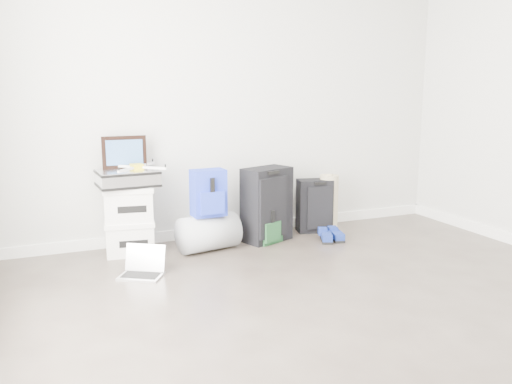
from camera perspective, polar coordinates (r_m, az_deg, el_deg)
name	(u,v)px	position (r m, az deg, el deg)	size (l,w,h in m)	color
ground	(386,340)	(3.34, 13.55, -14.93)	(5.00, 5.00, 0.00)	#352D27
room_envelope	(400,32)	(3.03, 14.89, 15.95)	(4.52, 5.02, 2.71)	beige
boxes_stack	(129,220)	(4.83, -13.18, -2.88)	(0.47, 0.40, 0.60)	white
briefcase	(127,178)	(4.76, -13.38, 1.42)	(0.49, 0.36, 0.14)	#B2B2B7
painting	(124,152)	(4.82, -13.69, 4.09)	(0.38, 0.04, 0.28)	black
drone	(137,167)	(4.74, -12.44, 2.60)	(0.44, 0.44, 0.05)	gold
duffel_bag	(208,233)	(4.85, -5.04, -4.28)	(0.32, 0.32, 0.52)	#9A9EA3
blue_backpack	(209,194)	(4.74, -5.00, -0.19)	(0.30, 0.22, 0.41)	#1936A4
large_suitcase	(267,205)	(5.08, 1.18, -1.34)	(0.51, 0.42, 0.70)	black
green_backpack	(268,224)	(5.05, 1.30, -3.35)	(0.31, 0.28, 0.38)	#133622
carry_on	(315,206)	(5.44, 6.21, -1.45)	(0.37, 0.28, 0.53)	black
shoes	(331,236)	(5.20, 7.94, -4.64)	(0.28, 0.27, 0.08)	black
rolled_rug	(329,203)	(5.50, 7.66, -1.16)	(0.19, 0.19, 0.57)	tan
laptop	(143,268)	(4.33, -11.84, -7.86)	(0.39, 0.36, 0.23)	silver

